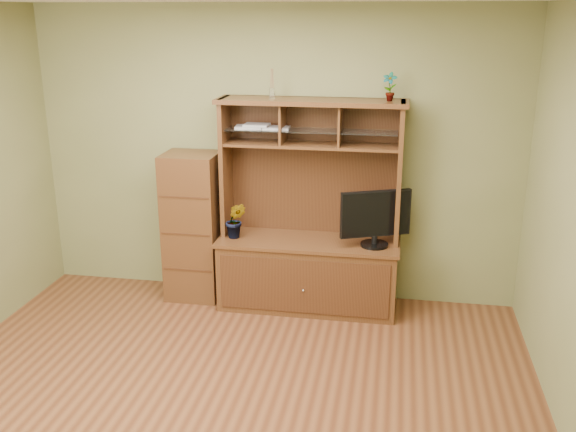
# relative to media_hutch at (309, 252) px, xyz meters

# --- Properties ---
(room) EXTENTS (4.54, 4.04, 2.74)m
(room) POSITION_rel_media_hutch_xyz_m (-0.37, -1.73, 0.83)
(room) COLOR #522B17
(room) RESTS_ON ground
(media_hutch) EXTENTS (1.66, 0.61, 1.90)m
(media_hutch) POSITION_rel_media_hutch_xyz_m (0.00, 0.00, 0.00)
(media_hutch) COLOR #482B14
(media_hutch) RESTS_ON room
(monitor) EXTENTS (0.60, 0.29, 0.50)m
(monitor) POSITION_rel_media_hutch_xyz_m (0.59, -0.08, 0.39)
(monitor) COLOR black
(monitor) RESTS_ON media_hutch
(orchid_plant) EXTENTS (0.19, 0.16, 0.33)m
(orchid_plant) POSITION_rel_media_hutch_xyz_m (-0.66, -0.08, 0.29)
(orchid_plant) COLOR #2E581E
(orchid_plant) RESTS_ON media_hutch
(top_plant) EXTENTS (0.14, 0.12, 0.24)m
(top_plant) POSITION_rel_media_hutch_xyz_m (0.66, 0.08, 1.50)
(top_plant) COLOR #306924
(top_plant) RESTS_ON media_hutch
(reed_diffuser) EXTENTS (0.05, 0.05, 0.25)m
(reed_diffuser) POSITION_rel_media_hutch_xyz_m (-0.35, 0.08, 1.48)
(reed_diffuser) COLOR silver
(reed_diffuser) RESTS_ON media_hutch
(magazines) EXTENTS (0.49, 0.20, 0.04)m
(magazines) POSITION_rel_media_hutch_xyz_m (-0.46, 0.08, 1.13)
(magazines) COLOR #B6B6BB
(magazines) RESTS_ON media_hutch
(side_cabinet) EXTENTS (0.50, 0.45, 1.39)m
(side_cabinet) POSITION_rel_media_hutch_xyz_m (-1.10, 0.03, 0.17)
(side_cabinet) COLOR #482B14
(side_cabinet) RESTS_ON room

